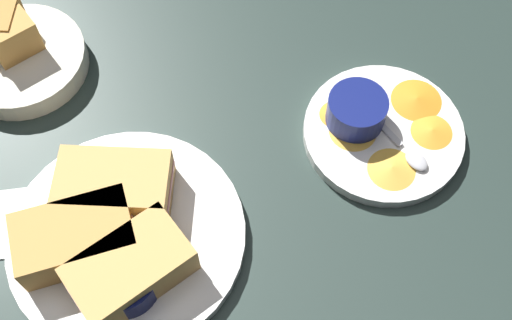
{
  "coord_description": "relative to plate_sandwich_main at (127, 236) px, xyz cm",
  "views": [
    {
      "loc": [
        -3.7,
        -34.33,
        71.0
      ],
      "look_at": [
        7.09,
        1.73,
        3.0
      ],
      "focal_mm": 45.31,
      "sensor_mm": 36.0,
      "label": 1
    }
  ],
  "objects": [
    {
      "name": "ground_plane",
      "position": [
        9.9,
        2.56,
        -2.3
      ],
      "size": [
        110.0,
        110.0,
        3.0
      ],
      "primitive_type": "cube",
      "color": "#283833"
    },
    {
      "name": "bread_basket_rear",
      "position": [
        -8.86,
        29.36,
        1.88
      ],
      "size": [
        17.49,
        17.49,
        8.1
      ],
      "color": "silver",
      "rests_on": "ground_plane"
    },
    {
      "name": "spoon_by_gravy_ramekin",
      "position": [
        35.5,
        0.34,
        1.16
      ],
      "size": [
        4.72,
        9.78,
        0.8
      ],
      "color": "silver",
      "rests_on": "plate_chips_companion"
    },
    {
      "name": "sandwich_half_extra",
      "position": [
        -0.12,
        -5.26,
        3.2
      ],
      "size": [
        14.88,
        11.72,
        4.8
      ],
      "color": "tan",
      "rests_on": "plate_sandwich_main"
    },
    {
      "name": "sandwich_half_far",
      "position": [
        -5.26,
        0.12,
        3.2
      ],
      "size": [
        13.35,
        7.76,
        4.8
      ],
      "color": "tan",
      "rests_on": "plate_sandwich_main"
    },
    {
      "name": "plate_sandwich_main",
      "position": [
        0.0,
        0.0,
        0.0
      ],
      "size": [
        27.71,
        27.71,
        1.6
      ],
      "primitive_type": "cylinder",
      "color": "white",
      "rests_on": "ground_plane"
    },
    {
      "name": "paper_napkin_folded",
      "position": [
        -13.83,
        6.13,
        -0.6
      ],
      "size": [
        12.25,
        10.58,
        0.4
      ],
      "primitive_type": "cube",
      "rotation": [
        0.0,
        0.0,
        -0.15
      ],
      "color": "white",
      "rests_on": "ground_plane"
    },
    {
      "name": "plate_chips_companion",
      "position": [
        33.99,
        4.57,
        0.0
      ],
      "size": [
        20.33,
        20.33,
        1.6
      ],
      "primitive_type": "cylinder",
      "color": "white",
      "rests_on": "ground_plane"
    },
    {
      "name": "sandwich_half_near",
      "position": [
        0.12,
        5.26,
        3.2
      ],
      "size": [
        14.83,
        11.47,
        4.8
      ],
      "color": "tan",
      "rests_on": "plate_sandwich_main"
    },
    {
      "name": "plantain_chip_scatter",
      "position": [
        34.74,
        4.46,
        1.1
      ],
      "size": [
        17.45,
        15.48,
        0.6
      ],
      "color": "gold",
      "rests_on": "plate_chips_companion"
    },
    {
      "name": "spoon_by_dark_ramekin",
      "position": [
        -0.05,
        -0.34,
        1.16
      ],
      "size": [
        3.26,
        9.96,
        0.8
      ],
      "color": "silver",
      "rests_on": "plate_sandwich_main"
    },
    {
      "name": "ramekin_dark_sauce",
      "position": [
        -1.12,
        -6.13,
        2.61
      ],
      "size": [
        7.65,
        7.65,
        3.35
      ],
      "color": "#0C144C",
      "rests_on": "plate_sandwich_main"
    },
    {
      "name": "ramekin_light_gravy",
      "position": [
        30.94,
        7.12,
        2.96
      ],
      "size": [
        7.47,
        7.47,
        4.02
      ],
      "color": "navy",
      "rests_on": "plate_chips_companion"
    }
  ]
}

